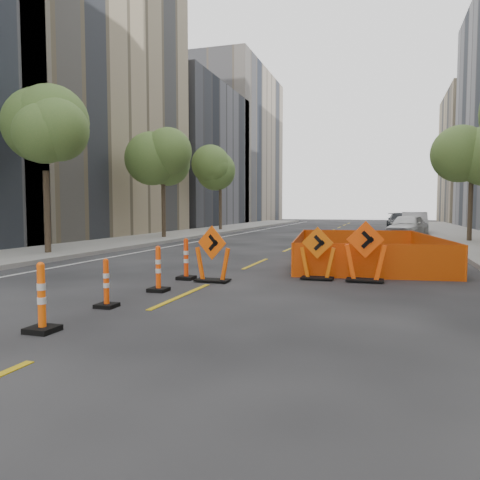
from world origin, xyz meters
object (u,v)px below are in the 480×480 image
(channelizer_3, at_px, (42,297))
(parked_car_near, at_px, (407,227))
(chevron_sign_right, at_px, (365,252))
(channelizer_5, at_px, (158,269))
(channelizer_6, at_px, (186,259))
(chevron_sign_center, at_px, (318,253))
(channelizer_4, at_px, (106,283))
(parked_car_far, at_px, (401,222))
(chevron_sign_left, at_px, (213,254))
(parked_car_mid, at_px, (414,223))

(channelizer_3, height_order, parked_car_near, parked_car_near)
(chevron_sign_right, bearing_deg, channelizer_5, -160.08)
(channelizer_6, distance_m, chevron_sign_center, 3.46)
(channelizer_4, relative_size, chevron_sign_right, 0.60)
(channelizer_3, xyz_separation_m, chevron_sign_center, (3.28, 6.45, 0.16))
(channelizer_3, relative_size, parked_car_far, 0.21)
(chevron_sign_left, bearing_deg, channelizer_3, -82.60)
(parked_car_near, bearing_deg, parked_car_mid, 97.86)
(channelizer_4, relative_size, chevron_sign_left, 0.65)
(channelizer_3, bearing_deg, chevron_sign_right, 55.01)
(chevron_sign_left, xyz_separation_m, parked_car_near, (5.45, 18.54, 0.04))
(chevron_sign_center, height_order, parked_car_far, parked_car_far)
(channelizer_5, xyz_separation_m, chevron_sign_left, (0.69, 1.64, 0.20))
(channelizer_5, xyz_separation_m, parked_car_far, (6.09, 30.89, 0.21))
(channelizer_4, xyz_separation_m, chevron_sign_left, (0.85, 3.46, 0.25))
(channelizer_4, distance_m, parked_car_near, 22.88)
(channelizer_4, height_order, chevron_sign_left, chevron_sign_left)
(channelizer_3, height_order, chevron_sign_right, chevron_sign_right)
(channelizer_3, xyz_separation_m, channelizer_5, (0.09, 3.64, -0.02))
(channelizer_5, height_order, parked_car_far, parked_car_far)
(channelizer_3, relative_size, parked_car_near, 0.24)
(channelizer_4, height_order, channelizer_6, channelizer_6)
(chevron_sign_center, bearing_deg, channelizer_3, -111.25)
(parked_car_mid, relative_size, parked_car_far, 0.95)
(parked_car_near, xyz_separation_m, parked_car_mid, (0.68, 5.20, 0.03))
(channelizer_5, bearing_deg, parked_car_mid, 74.95)
(chevron_sign_left, height_order, chevron_sign_right, chevron_sign_right)
(channelizer_5, bearing_deg, channelizer_4, -94.95)
(parked_car_far, bearing_deg, chevron_sign_left, -103.04)
(channelizer_5, relative_size, chevron_sign_left, 0.72)
(channelizer_6, height_order, chevron_sign_right, chevron_sign_right)
(chevron_sign_right, bearing_deg, chevron_sign_center, 166.15)
(channelizer_3, height_order, channelizer_6, channelizer_6)
(parked_car_mid, bearing_deg, channelizer_6, -104.64)
(chevron_sign_center, bearing_deg, channelizer_6, -157.67)
(channelizer_4, bearing_deg, channelizer_3, -87.96)
(chevron_sign_left, height_order, parked_car_mid, parked_car_mid)
(chevron_sign_left, bearing_deg, channelizer_6, -176.70)
(channelizer_3, xyz_separation_m, parked_car_far, (6.18, 34.53, 0.19))
(chevron_sign_left, height_order, parked_car_near, parked_car_near)
(channelizer_3, relative_size, chevron_sign_center, 0.77)
(channelizer_5, bearing_deg, channelizer_6, 93.85)
(channelizer_4, relative_size, channelizer_5, 0.90)
(channelizer_5, bearing_deg, parked_car_far, 78.86)
(parked_car_far, bearing_deg, parked_car_near, -92.29)
(channelizer_4, distance_m, channelizer_6, 3.64)
(channelizer_3, distance_m, parked_car_mid, 29.83)
(channelizer_4, relative_size, channelizer_6, 0.86)
(channelizer_6, height_order, parked_car_near, parked_car_near)
(parked_car_mid, bearing_deg, channelizer_4, -102.61)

